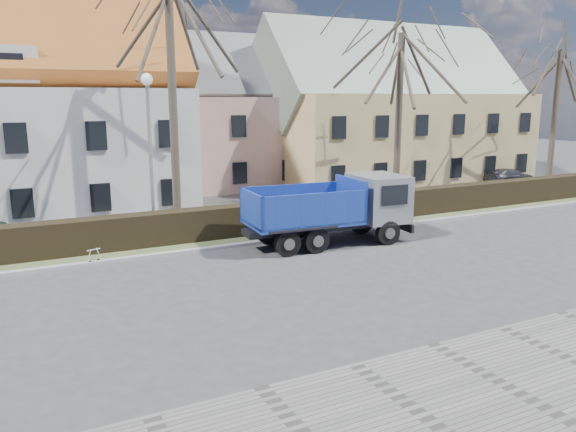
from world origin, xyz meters
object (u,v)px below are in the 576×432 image
streetlight (151,158)px  cart_frame (89,257)px  parked_car_b (510,177)px  dump_truck (323,211)px

streetlight → cart_frame: streetlight is taller
streetlight → cart_frame: 4.89m
streetlight → cart_frame: (-2.91, -2.43, -3.08)m
cart_frame → parked_car_b: size_ratio=0.18×
streetlight → parked_car_b: streetlight is taller
streetlight → dump_truck: bearing=-31.9°
cart_frame → dump_truck: bearing=-7.9°
parked_car_b → streetlight: bearing=104.7°
parked_car_b → cart_frame: bearing=108.5°
dump_truck → cart_frame: 8.93m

